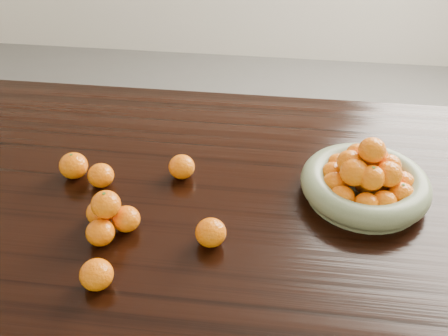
# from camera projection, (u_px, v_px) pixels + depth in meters

# --- Properties ---
(dining_table) EXTENTS (2.00, 1.00, 0.75)m
(dining_table) POSITION_uv_depth(u_px,v_px,m) (209.00, 215.00, 1.30)
(dining_table) COLOR black
(dining_table) RESTS_ON ground
(fruit_bowl) EXTENTS (0.31, 0.31, 0.16)m
(fruit_bowl) POSITION_uv_depth(u_px,v_px,m) (365.00, 181.00, 1.19)
(fruit_bowl) COLOR gray
(fruit_bowl) RESTS_ON dining_table
(orange_pyramid) EXTENTS (0.13, 0.12, 0.11)m
(orange_pyramid) POSITION_uv_depth(u_px,v_px,m) (108.00, 217.00, 1.09)
(orange_pyramid) COLOR orange
(orange_pyramid) RESTS_ON dining_table
(loose_orange_0) EXTENTS (0.07, 0.07, 0.07)m
(loose_orange_0) POSITION_uv_depth(u_px,v_px,m) (74.00, 166.00, 1.26)
(loose_orange_0) COLOR orange
(loose_orange_0) RESTS_ON dining_table
(loose_orange_1) EXTENTS (0.07, 0.07, 0.06)m
(loose_orange_1) POSITION_uv_depth(u_px,v_px,m) (97.00, 275.00, 0.97)
(loose_orange_1) COLOR orange
(loose_orange_1) RESTS_ON dining_table
(loose_orange_2) EXTENTS (0.07, 0.07, 0.06)m
(loose_orange_2) POSITION_uv_depth(u_px,v_px,m) (211.00, 233.00, 1.07)
(loose_orange_2) COLOR orange
(loose_orange_2) RESTS_ON dining_table
(loose_orange_3) EXTENTS (0.06, 0.06, 0.06)m
(loose_orange_3) POSITION_uv_depth(u_px,v_px,m) (101.00, 175.00, 1.23)
(loose_orange_3) COLOR orange
(loose_orange_3) RESTS_ON dining_table
(loose_orange_4) EXTENTS (0.07, 0.07, 0.06)m
(loose_orange_4) POSITION_uv_depth(u_px,v_px,m) (182.00, 167.00, 1.26)
(loose_orange_4) COLOR orange
(loose_orange_4) RESTS_ON dining_table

